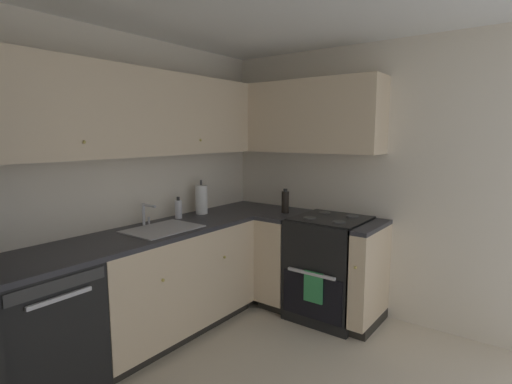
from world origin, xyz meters
name	(u,v)px	position (x,y,z in m)	size (l,w,h in m)	color
wall_back	(93,191)	(0.00, 1.45, 1.20)	(3.64, 0.05, 2.40)	beige
wall_right	(370,182)	(1.80, 0.00, 1.20)	(0.05, 2.96, 2.40)	beige
dishwasher	(37,333)	(-0.61, 1.13, 0.43)	(0.60, 0.63, 0.86)	black
lower_cabinets_back	(170,282)	(0.43, 1.13, 0.43)	(1.48, 0.62, 0.86)	beige
countertop_back	(168,229)	(0.43, 1.13, 0.87)	(2.68, 0.60, 0.04)	#2D2D33
lower_cabinets_right	(311,266)	(1.48, 0.40, 0.43)	(0.62, 1.06, 0.86)	beige
countertop_right	(312,219)	(1.47, 0.40, 0.87)	(0.60, 1.06, 0.03)	#2D2D33
oven_range	(330,267)	(1.49, 0.22, 0.45)	(0.68, 0.62, 1.04)	black
upper_cabinets_back	(135,113)	(0.27, 1.27, 1.78)	(2.36, 0.34, 0.65)	beige
upper_cabinets_right	(298,117)	(1.61, 0.64, 1.78)	(0.32, 1.58, 0.65)	beige
sink	(163,234)	(0.35, 1.10, 0.85)	(0.55, 0.40, 0.10)	#B7B7BC
faucet	(146,212)	(0.36, 1.30, 1.00)	(0.07, 0.16, 0.18)	silver
soap_bottle	(178,209)	(0.71, 1.31, 0.98)	(0.06, 0.06, 0.19)	silver
paper_towel_roll	(201,200)	(0.98, 1.29, 1.03)	(0.11, 0.11, 0.33)	white
oil_bottle	(285,202)	(1.47, 0.68, 1.00)	(0.07, 0.07, 0.23)	black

